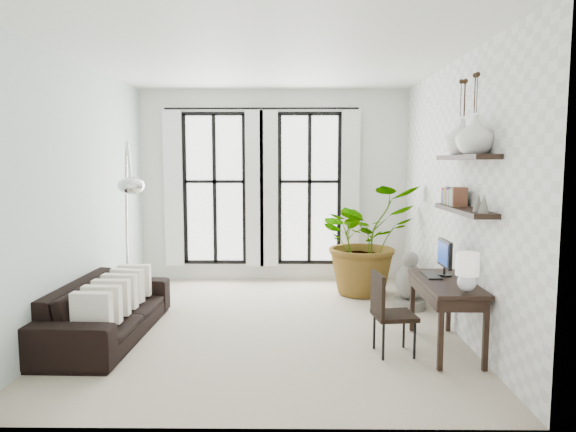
{
  "coord_description": "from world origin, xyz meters",
  "views": [
    {
      "loc": [
        0.33,
        -6.17,
        2.0
      ],
      "look_at": [
        0.26,
        0.3,
        1.32
      ],
      "focal_mm": 32.0,
      "sensor_mm": 36.0,
      "label": 1
    }
  ],
  "objects_px": {
    "desk": "(447,286)",
    "sofa": "(108,309)",
    "desk_chair": "(387,308)",
    "plant": "(365,239)",
    "buddha": "(410,285)",
    "arc_lamp": "(128,184)"
  },
  "relations": [
    {
      "from": "plant",
      "to": "desk_chair",
      "type": "bearing_deg",
      "value": -92.51
    },
    {
      "from": "plant",
      "to": "buddha",
      "type": "bearing_deg",
      "value": -58.5
    },
    {
      "from": "desk",
      "to": "desk_chair",
      "type": "height_order",
      "value": "desk"
    },
    {
      "from": "sofa",
      "to": "buddha",
      "type": "relative_size",
      "value": 2.81
    },
    {
      "from": "sofa",
      "to": "arc_lamp",
      "type": "bearing_deg",
      "value": -9.46
    },
    {
      "from": "desk_chair",
      "to": "arc_lamp",
      "type": "bearing_deg",
      "value": 153.66
    },
    {
      "from": "desk_chair",
      "to": "buddha",
      "type": "distance_m",
      "value": 1.8
    },
    {
      "from": "sofa",
      "to": "desk",
      "type": "bearing_deg",
      "value": -95.06
    },
    {
      "from": "plant",
      "to": "desk",
      "type": "relative_size",
      "value": 1.32
    },
    {
      "from": "sofa",
      "to": "plant",
      "type": "bearing_deg",
      "value": -56.66
    },
    {
      "from": "plant",
      "to": "arc_lamp",
      "type": "distance_m",
      "value": 3.56
    },
    {
      "from": "desk_chair",
      "to": "sofa",
      "type": "bearing_deg",
      "value": 163.67
    },
    {
      "from": "arc_lamp",
      "to": "sofa",
      "type": "bearing_deg",
      "value": -100.7
    },
    {
      "from": "buddha",
      "to": "plant",
      "type": "bearing_deg",
      "value": 121.5
    },
    {
      "from": "sofa",
      "to": "desk_chair",
      "type": "xyz_separation_m",
      "value": [
        3.1,
        -0.5,
        0.17
      ]
    },
    {
      "from": "plant",
      "to": "desk",
      "type": "height_order",
      "value": "plant"
    },
    {
      "from": "sofa",
      "to": "plant",
      "type": "xyz_separation_m",
      "value": [
        3.21,
        2.02,
        0.51
      ]
    },
    {
      "from": "buddha",
      "to": "desk",
      "type": "bearing_deg",
      "value": -89.19
    },
    {
      "from": "desk",
      "to": "sofa",
      "type": "bearing_deg",
      "value": 173.7
    },
    {
      "from": "plant",
      "to": "desk_chair",
      "type": "distance_m",
      "value": 2.54
    },
    {
      "from": "desk",
      "to": "desk_chair",
      "type": "bearing_deg",
      "value": -172.08
    },
    {
      "from": "desk",
      "to": "plant",
      "type": "bearing_deg",
      "value": 102.37
    }
  ]
}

